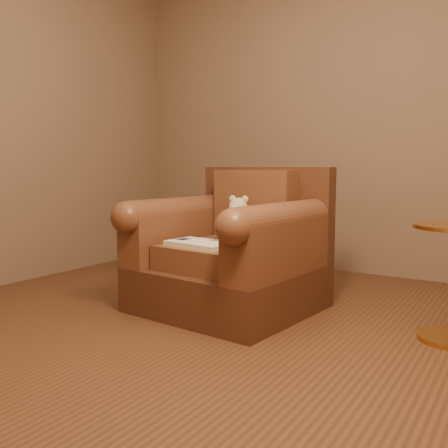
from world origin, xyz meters
The scene contains 5 objects.
floor centered at (0.00, 0.00, 0.00)m, with size 4.00×4.00×0.00m, color brown.
room centered at (0.00, 0.00, 1.71)m, with size 4.02×4.02×2.71m.
armchair centered at (-0.16, 0.50, 0.36)m, with size 1.12×1.07×0.92m.
teddy_bear centered at (-0.18, 0.59, 0.55)m, with size 0.22×0.25×0.30m.
guidebook centered at (-0.22, 0.22, 0.45)m, with size 0.43×0.29×0.03m.
Camera 1 is at (1.48, -2.25, 0.92)m, focal length 40.00 mm.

